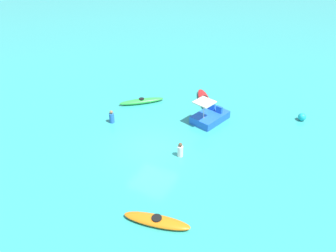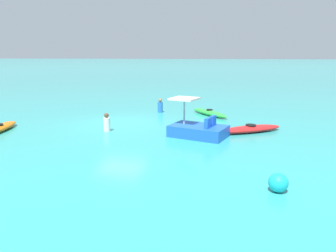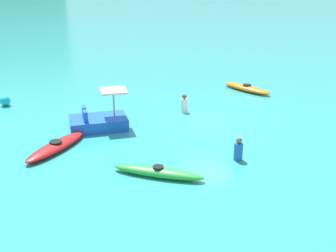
{
  "view_description": "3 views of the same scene",
  "coord_description": "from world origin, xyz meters",
  "px_view_note": "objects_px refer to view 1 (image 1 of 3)",
  "views": [
    {
      "loc": [
        14.25,
        8.74,
        12.03
      ],
      "look_at": [
        -2.13,
        -0.11,
        0.3
      ],
      "focal_mm": 37.82,
      "sensor_mm": 36.0,
      "label": 1
    },
    {
      "loc": [
        -6.34,
        15.24,
        3.51
      ],
      "look_at": [
        -2.98,
        1.49,
        0.34
      ],
      "focal_mm": 33.83,
      "sensor_mm": 36.0,
      "label": 2
    },
    {
      "loc": [
        -10.48,
        -14.78,
        6.72
      ],
      "look_at": [
        -2.41,
        -0.73,
        0.54
      ],
      "focal_mm": 46.14,
      "sensor_mm": 36.0,
      "label": 3
    }
  ],
  "objects_px": {
    "kayak_red": "(204,99)",
    "buoy_cyan": "(302,117)",
    "person_near_shore": "(112,117)",
    "person_by_kayaks": "(180,150)",
    "kayak_green": "(142,101)",
    "kayak_orange": "(157,221)",
    "pedal_boat_blue": "(210,116)"
  },
  "relations": [
    {
      "from": "buoy_cyan",
      "to": "person_by_kayaks",
      "type": "height_order",
      "value": "person_by_kayaks"
    },
    {
      "from": "kayak_green",
      "to": "kayak_red",
      "type": "relative_size",
      "value": 0.87
    },
    {
      "from": "kayak_green",
      "to": "person_by_kayaks",
      "type": "xyz_separation_m",
      "value": [
        4.26,
        5.2,
        0.22
      ]
    },
    {
      "from": "person_near_shore",
      "to": "kayak_red",
      "type": "bearing_deg",
      "value": 143.05
    },
    {
      "from": "kayak_green",
      "to": "buoy_cyan",
      "type": "relative_size",
      "value": 5.27
    },
    {
      "from": "kayak_orange",
      "to": "kayak_red",
      "type": "distance_m",
      "value": 11.83
    },
    {
      "from": "buoy_cyan",
      "to": "person_by_kayaks",
      "type": "relative_size",
      "value": 0.58
    },
    {
      "from": "kayak_orange",
      "to": "person_near_shore",
      "type": "relative_size",
      "value": 3.57
    },
    {
      "from": "pedal_boat_blue",
      "to": "kayak_orange",
      "type": "bearing_deg",
      "value": 8.23
    },
    {
      "from": "buoy_cyan",
      "to": "person_near_shore",
      "type": "xyz_separation_m",
      "value": [
        6.1,
        -10.76,
        0.13
      ]
    },
    {
      "from": "kayak_orange",
      "to": "pedal_boat_blue",
      "type": "xyz_separation_m",
      "value": [
        -9.25,
        -1.34,
        0.17
      ]
    },
    {
      "from": "kayak_green",
      "to": "person_by_kayaks",
      "type": "bearing_deg",
      "value": 50.7
    },
    {
      "from": "kayak_green",
      "to": "kayak_red",
      "type": "distance_m",
      "value": 4.48
    },
    {
      "from": "person_by_kayaks",
      "to": "kayak_red",
      "type": "bearing_deg",
      "value": -168.13
    },
    {
      "from": "kayak_green",
      "to": "pedal_boat_blue",
      "type": "height_order",
      "value": "pedal_boat_blue"
    },
    {
      "from": "kayak_red",
      "to": "buoy_cyan",
      "type": "height_order",
      "value": "buoy_cyan"
    },
    {
      "from": "person_near_shore",
      "to": "person_by_kayaks",
      "type": "height_order",
      "value": "same"
    },
    {
      "from": "kayak_green",
      "to": "kayak_red",
      "type": "xyz_separation_m",
      "value": [
        -2.34,
        3.81,
        0.0
      ]
    },
    {
      "from": "kayak_orange",
      "to": "buoy_cyan",
      "type": "xyz_separation_m",
      "value": [
        -12.15,
        3.94,
        0.09
      ]
    },
    {
      "from": "kayak_red",
      "to": "kayak_green",
      "type": "bearing_deg",
      "value": -58.43
    },
    {
      "from": "person_near_shore",
      "to": "person_by_kayaks",
      "type": "relative_size",
      "value": 1.0
    },
    {
      "from": "kayak_orange",
      "to": "kayak_red",
      "type": "bearing_deg",
      "value": -166.79
    },
    {
      "from": "kayak_red",
      "to": "person_by_kayaks",
      "type": "xyz_separation_m",
      "value": [
        6.6,
        1.39,
        0.22
      ]
    },
    {
      "from": "kayak_orange",
      "to": "buoy_cyan",
      "type": "relative_size",
      "value": 6.13
    },
    {
      "from": "buoy_cyan",
      "to": "person_near_shore",
      "type": "height_order",
      "value": "person_near_shore"
    },
    {
      "from": "kayak_green",
      "to": "person_by_kayaks",
      "type": "relative_size",
      "value": 3.07
    },
    {
      "from": "kayak_red",
      "to": "buoy_cyan",
      "type": "distance_m",
      "value": 6.67
    },
    {
      "from": "kayak_orange",
      "to": "buoy_cyan",
      "type": "bearing_deg",
      "value": 162.05
    },
    {
      "from": "buoy_cyan",
      "to": "person_near_shore",
      "type": "bearing_deg",
      "value": -60.44
    },
    {
      "from": "buoy_cyan",
      "to": "person_near_shore",
      "type": "distance_m",
      "value": 12.37
    },
    {
      "from": "kayak_orange",
      "to": "kayak_red",
      "type": "height_order",
      "value": "same"
    },
    {
      "from": "kayak_red",
      "to": "person_near_shore",
      "type": "xyz_separation_m",
      "value": [
        5.47,
        -4.12,
        0.22
      ]
    }
  ]
}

